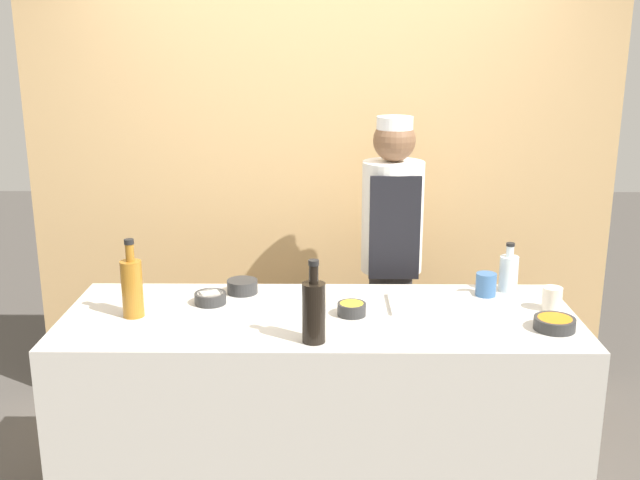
# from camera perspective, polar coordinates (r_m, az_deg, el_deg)

# --- Properties ---
(cabinet_wall) EXTENTS (3.20, 0.18, 2.40)m
(cabinet_wall) POSITION_cam_1_polar(r_m,az_deg,el_deg) (4.21, 0.11, 3.50)
(cabinet_wall) COLOR tan
(cabinet_wall) RESTS_ON ground_plane
(counter) EXTENTS (2.15, 0.78, 0.94)m
(counter) POSITION_cam_1_polar(r_m,az_deg,el_deg) (3.34, -0.02, -13.21)
(counter) COLOR beige
(counter) RESTS_ON ground_plane
(sauce_bowl_orange) EXTENTS (0.16, 0.16, 0.05)m
(sauce_bowl_orange) POSITION_cam_1_polar(r_m,az_deg,el_deg) (3.13, 17.44, -6.05)
(sauce_bowl_orange) COLOR #2D2D2D
(sauce_bowl_orange) RESTS_ON counter
(sauce_bowl_white) EXTENTS (0.14, 0.14, 0.05)m
(sauce_bowl_white) POSITION_cam_1_polar(r_m,az_deg,el_deg) (3.29, -8.36, -4.36)
(sauce_bowl_white) COLOR #2D2D2D
(sauce_bowl_white) RESTS_ON counter
(sauce_bowl_red) EXTENTS (0.14, 0.14, 0.06)m
(sauce_bowl_red) POSITION_cam_1_polar(r_m,az_deg,el_deg) (3.41, -5.94, -3.48)
(sauce_bowl_red) COLOR #2D2D2D
(sauce_bowl_red) RESTS_ON counter
(sauce_bowl_yellow) EXTENTS (0.12, 0.12, 0.05)m
(sauce_bowl_yellow) POSITION_cam_1_polar(r_m,az_deg,el_deg) (3.13, 2.43, -5.23)
(sauce_bowl_yellow) COLOR #2D2D2D
(sauce_bowl_yellow) RESTS_ON counter
(cutting_board) EXTENTS (0.37, 0.26, 0.02)m
(cutting_board) POSITION_cam_1_polar(r_m,az_deg,el_deg) (3.28, 8.51, -4.79)
(cutting_board) COLOR white
(cutting_board) RESTS_ON counter
(bottle_soy) EXTENTS (0.09, 0.09, 0.33)m
(bottle_soy) POSITION_cam_1_polar(r_m,az_deg,el_deg) (2.83, -0.48, -5.37)
(bottle_soy) COLOR black
(bottle_soy) RESTS_ON counter
(bottle_clear) EXTENTS (0.08, 0.08, 0.23)m
(bottle_clear) POSITION_cam_1_polar(r_m,az_deg,el_deg) (3.50, 14.17, -2.39)
(bottle_clear) COLOR silver
(bottle_clear) RESTS_ON counter
(bottle_amber) EXTENTS (0.09, 0.09, 0.33)m
(bottle_amber) POSITION_cam_1_polar(r_m,az_deg,el_deg) (3.18, -14.13, -3.46)
(bottle_amber) COLOR #9E661E
(bottle_amber) RESTS_ON counter
(cup_cream) EXTENTS (0.08, 0.08, 0.10)m
(cup_cream) POSITION_cam_1_polar(r_m,az_deg,el_deg) (3.33, 17.26, -4.29)
(cup_cream) COLOR silver
(cup_cream) RESTS_ON counter
(cup_blue) EXTENTS (0.09, 0.09, 0.10)m
(cup_blue) POSITION_cam_1_polar(r_m,az_deg,el_deg) (3.43, 12.53, -3.33)
(cup_blue) COLOR #386093
(cup_blue) RESTS_ON counter
(chef_center) EXTENTS (0.31, 0.31, 1.69)m
(chef_center) POSITION_cam_1_polar(r_m,az_deg,el_deg) (3.80, 5.44, -2.02)
(chef_center) COLOR #28282D
(chef_center) RESTS_ON ground_plane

